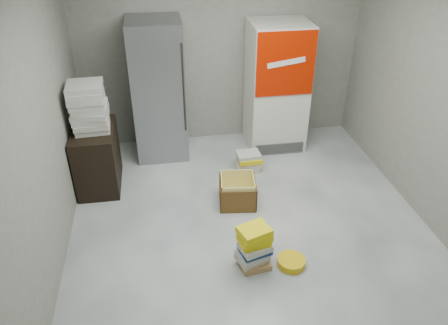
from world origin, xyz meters
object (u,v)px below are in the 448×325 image
at_px(wood_shelf, 97,158).
at_px(cardboard_box, 237,193).
at_px(coke_cooler, 277,87).
at_px(steel_fridge, 159,91).
at_px(phonebook_stack_main, 254,247).

distance_m(wood_shelf, cardboard_box, 1.82).
relative_size(coke_cooler, cardboard_box, 3.74).
distance_m(steel_fridge, wood_shelf, 1.23).
bearing_deg(cardboard_box, steel_fridge, 127.85).
bearing_deg(phonebook_stack_main, coke_cooler, 60.20).
height_order(wood_shelf, phonebook_stack_main, wood_shelf).
distance_m(coke_cooler, phonebook_stack_main, 2.68).
xyz_separation_m(coke_cooler, phonebook_stack_main, (-0.85, -2.46, -0.65)).
distance_m(coke_cooler, cardboard_box, 1.78).
height_order(steel_fridge, phonebook_stack_main, steel_fridge).
relative_size(phonebook_stack_main, cardboard_box, 1.04).
bearing_deg(steel_fridge, phonebook_stack_main, -71.95).
relative_size(coke_cooler, phonebook_stack_main, 3.60).
xyz_separation_m(wood_shelf, cardboard_box, (1.67, -0.66, -0.26)).
distance_m(steel_fridge, phonebook_stack_main, 2.69).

